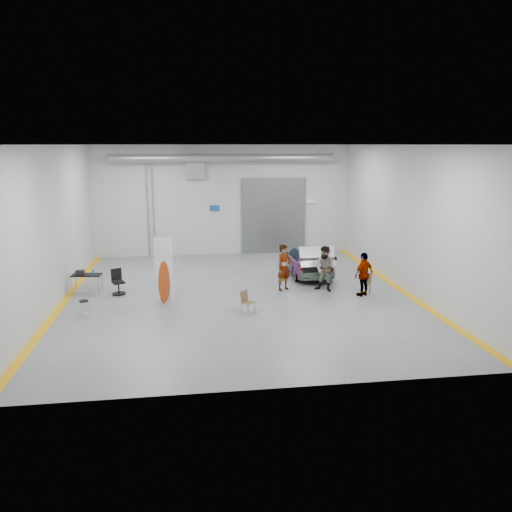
{
  "coord_description": "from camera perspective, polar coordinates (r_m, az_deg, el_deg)",
  "views": [
    {
      "loc": [
        -1.99,
        -19.34,
        6.01
      ],
      "look_at": [
        0.77,
        0.56,
        1.5
      ],
      "focal_mm": 35.0,
      "sensor_mm": 36.0,
      "label": 1
    }
  ],
  "objects": [
    {
      "name": "folding_chair_near",
      "position": [
        18.21,
        -0.91,
        -5.78
      ],
      "size": [
        0.54,
        0.62,
        0.82
      ],
      "rotation": [
        0.0,
        0.0,
        0.79
      ],
      "color": "brown",
      "rests_on": "ground"
    },
    {
      "name": "room_shell",
      "position": [
        21.77,
        -2.0,
        7.55
      ],
      "size": [
        14.02,
        16.18,
        6.01
      ],
      "color": "#B6B8BB",
      "rests_on": "ground"
    },
    {
      "name": "shop_stool",
      "position": [
        18.73,
        -19.02,
        -5.76
      ],
      "size": [
        0.33,
        0.33,
        0.64
      ],
      "rotation": [
        0.0,
        0.0,
        0.19
      ],
      "color": "black",
      "rests_on": "ground"
    },
    {
      "name": "office_chair",
      "position": [
        21.19,
        -15.43,
        -3.02
      ],
      "size": [
        0.6,
        0.63,
        1.03
      ],
      "rotation": [
        0.0,
        0.0,
        0.43
      ],
      "color": "black",
      "rests_on": "ground"
    },
    {
      "name": "work_table",
      "position": [
        21.78,
        -18.98,
        -2.02
      ],
      "size": [
        1.25,
        0.72,
        0.98
      ],
      "rotation": [
        0.0,
        0.0,
        -0.11
      ],
      "color": "gray",
      "rests_on": "ground"
    },
    {
      "name": "folding_chair_far",
      "position": [
        21.03,
        12.42,
        -3.52
      ],
      "size": [
        0.53,
        0.56,
        0.84
      ],
      "rotation": [
        0.0,
        0.0,
        -0.45
      ],
      "color": "brown",
      "rests_on": "ground"
    },
    {
      "name": "ground",
      "position": [
        20.35,
        -1.94,
        -4.53
      ],
      "size": [
        16.0,
        16.0,
        0.0
      ],
      "primitive_type": "plane",
      "color": "slate",
      "rests_on": "ground"
    },
    {
      "name": "person_c",
      "position": [
        20.56,
        12.23,
        -2.05
      ],
      "size": [
        1.11,
        0.9,
        1.8
      ],
      "primitive_type": "imported",
      "rotation": [
        0.0,
        0.0,
        3.68
      ],
      "color": "#9C5534",
      "rests_on": "ground"
    },
    {
      "name": "person_b",
      "position": [
        20.91,
        7.97,
        -1.46
      ],
      "size": [
        1.18,
        1.13,
        1.92
      ],
      "primitive_type": "imported",
      "rotation": [
        0.0,
        0.0,
        -0.62
      ],
      "color": "slate",
      "rests_on": "ground"
    },
    {
      "name": "person_a",
      "position": [
        20.89,
        3.22,
        -1.31
      ],
      "size": [
        0.85,
        0.79,
        1.96
      ],
      "primitive_type": "imported",
      "rotation": [
        0.0,
        0.0,
        0.6
      ],
      "color": "#906F4E",
      "rests_on": "ground"
    },
    {
      "name": "trunk_lid",
      "position": [
        21.68,
        7.05,
        0.12
      ],
      "size": [
        1.54,
        0.94,
        0.04
      ],
      "primitive_type": "cube",
      "color": "silver",
      "rests_on": "sedan_car"
    },
    {
      "name": "surfboard_display",
      "position": [
        19.41,
        -10.24,
        -2.22
      ],
      "size": [
        0.72,
        0.41,
        2.71
      ],
      "rotation": [
        0.0,
        0.0,
        -0.39
      ],
      "color": "white",
      "rests_on": "ground"
    },
    {
      "name": "sedan_car",
      "position": [
        23.75,
        5.75,
        -0.43
      ],
      "size": [
        1.89,
        4.58,
        1.32
      ],
      "primitive_type": "imported",
      "rotation": [
        0.0,
        0.0,
        3.15
      ],
      "color": "white",
      "rests_on": "ground"
    }
  ]
}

